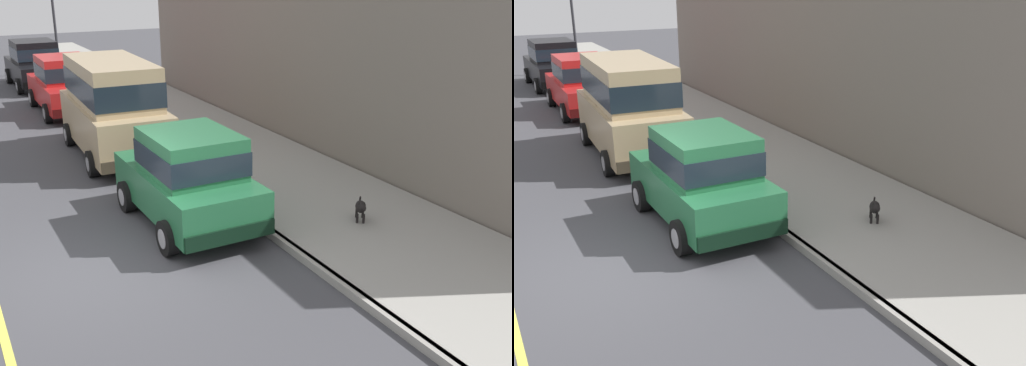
% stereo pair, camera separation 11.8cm
% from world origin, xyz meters
% --- Properties ---
extents(ground_plane, '(80.00, 80.00, 0.00)m').
position_xyz_m(ground_plane, '(0.00, 0.00, 0.00)').
color(ground_plane, '#424247').
extents(curb, '(0.16, 64.00, 0.14)m').
position_xyz_m(curb, '(3.20, 0.00, 0.07)').
color(curb, gray).
rests_on(curb, ground).
extents(sidewalk, '(3.60, 64.00, 0.14)m').
position_xyz_m(sidewalk, '(5.00, 0.00, 0.07)').
color(sidewalk, '#99968E').
rests_on(sidewalk, ground).
extents(car_green_hatchback, '(1.98, 3.81, 1.88)m').
position_xyz_m(car_green_hatchback, '(2.12, 1.10, 0.98)').
color(car_green_hatchback, '#23663D').
rests_on(car_green_hatchback, ground).
extents(car_tan_van, '(2.27, 4.97, 2.52)m').
position_xyz_m(car_tan_van, '(2.19, 6.30, 1.39)').
color(car_tan_van, tan).
rests_on(car_tan_van, ground).
extents(car_red_sedan, '(2.06, 4.61, 1.92)m').
position_xyz_m(car_red_sedan, '(2.18, 12.15, 0.98)').
color(car_red_sedan, red).
rests_on(car_red_sedan, ground).
extents(car_black_sedan, '(2.07, 4.62, 1.92)m').
position_xyz_m(car_black_sedan, '(2.10, 17.55, 0.98)').
color(car_black_sedan, black).
rests_on(car_black_sedan, ground).
extents(dog_black, '(0.49, 0.65, 0.49)m').
position_xyz_m(dog_black, '(4.89, -0.67, 0.43)').
color(dog_black, black).
rests_on(dog_black, sidewalk).
extents(street_lamp, '(0.36, 0.36, 4.42)m').
position_xyz_m(street_lamp, '(3.55, 20.03, 2.91)').
color(street_lamp, '#2D2D33').
rests_on(street_lamp, sidewalk).
extents(building_facade, '(0.50, 20.00, 5.13)m').
position_xyz_m(building_facade, '(7.10, 5.34, 2.57)').
color(building_facade, slate).
rests_on(building_facade, ground).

